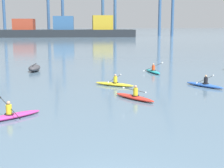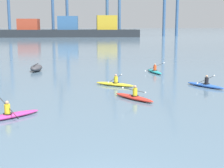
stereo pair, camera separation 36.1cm
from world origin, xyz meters
TOP-DOWN VIEW (x-y plane):
  - container_barge at (-6.34, 123.27)m, footprint 54.10×11.09m
  - capsized_dinghy at (-5.52, 26.83)m, footprint 1.31×2.68m
  - kayak_yellow at (1.89, 17.77)m, footprint 3.16×2.40m
  - kayak_red at (2.70, 12.80)m, footprint 2.48×3.10m
  - kayak_blue at (8.89, 16.70)m, footprint 2.37×3.17m
  - kayak_teal at (6.51, 24.65)m, footprint 2.14×3.45m
  - kayak_magenta at (-4.41, 8.91)m, footprint 3.02×2.60m

SIDE VIEW (x-z plane):
  - kayak_yellow at x=1.89m, z-range -0.30..0.65m
  - kayak_teal at x=6.51m, z-range -0.36..0.71m
  - kayak_red at x=2.70m, z-range -0.32..0.66m
  - kayak_blue at x=8.89m, z-range -0.30..0.65m
  - kayak_magenta at x=-4.41m, z-range -0.36..0.71m
  - capsized_dinghy at x=-5.52m, z-range -0.03..0.73m
  - container_barge at x=-6.34m, z-range -1.38..6.76m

